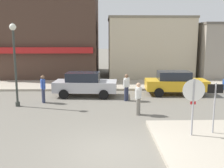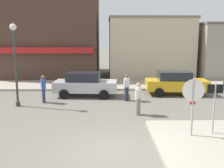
{
  "view_description": "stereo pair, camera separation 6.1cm",
  "coord_description": "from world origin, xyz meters",
  "px_view_note": "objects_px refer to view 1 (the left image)",
  "views": [
    {
      "loc": [
        -0.32,
        -8.22,
        3.77
      ],
      "look_at": [
        0.02,
        4.5,
        1.5
      ],
      "focal_mm": 42.0,
      "sensor_mm": 36.0,
      "label": 1
    },
    {
      "loc": [
        -0.26,
        -8.22,
        3.77
      ],
      "look_at": [
        0.02,
        4.5,
        1.5
      ],
      "focal_mm": 42.0,
      "sensor_mm": 36.0,
      "label": 2
    }
  ],
  "objects_px": {
    "pedestrian_crossing_far": "(138,98)",
    "pedestrian_kerb_side": "(126,87)",
    "pedestrian_crossing_near": "(43,88)",
    "stop_sign": "(193,100)",
    "parked_car_nearest": "(85,84)",
    "lamp_post": "(14,53)",
    "one_way_sign": "(215,103)",
    "parked_car_second": "(175,83)"
  },
  "relations": [
    {
      "from": "lamp_post",
      "to": "pedestrian_crossing_far",
      "type": "xyz_separation_m",
      "value": [
        6.48,
        -1.79,
        -2.09
      ]
    },
    {
      "from": "lamp_post",
      "to": "pedestrian_crossing_far",
      "type": "bearing_deg",
      "value": -15.42
    },
    {
      "from": "one_way_sign",
      "to": "parked_car_second",
      "type": "height_order",
      "value": "one_way_sign"
    },
    {
      "from": "parked_car_second",
      "to": "pedestrian_crossing_far",
      "type": "xyz_separation_m",
      "value": [
        -3.05,
        -4.57,
        0.06
      ]
    },
    {
      "from": "stop_sign",
      "to": "lamp_post",
      "type": "distance_m",
      "value": 9.6
    },
    {
      "from": "pedestrian_crossing_far",
      "to": "pedestrian_kerb_side",
      "type": "distance_m",
      "value": 2.94
    },
    {
      "from": "pedestrian_crossing_near",
      "to": "one_way_sign",
      "type": "bearing_deg",
      "value": -35.53
    },
    {
      "from": "pedestrian_crossing_far",
      "to": "pedestrian_crossing_near",
      "type": "bearing_deg",
      "value": 153.88
    },
    {
      "from": "stop_sign",
      "to": "pedestrian_kerb_side",
      "type": "distance_m",
      "value": 6.44
    },
    {
      "from": "lamp_post",
      "to": "pedestrian_crossing_near",
      "type": "xyz_separation_m",
      "value": [
        1.25,
        0.78,
        -2.09
      ]
    },
    {
      "from": "one_way_sign",
      "to": "pedestrian_crossing_near",
      "type": "distance_m",
      "value": 9.52
    },
    {
      "from": "parked_car_nearest",
      "to": "lamp_post",
      "type": "bearing_deg",
      "value": -145.62
    },
    {
      "from": "pedestrian_crossing_far",
      "to": "stop_sign",
      "type": "bearing_deg",
      "value": -63.0
    },
    {
      "from": "pedestrian_crossing_near",
      "to": "pedestrian_crossing_far",
      "type": "bearing_deg",
      "value": -26.12
    },
    {
      "from": "pedestrian_crossing_near",
      "to": "parked_car_nearest",
      "type": "bearing_deg",
      "value": 35.76
    },
    {
      "from": "stop_sign",
      "to": "parked_car_nearest",
      "type": "distance_m",
      "value": 8.7
    },
    {
      "from": "one_way_sign",
      "to": "stop_sign",
      "type": "bearing_deg",
      "value": -166.7
    },
    {
      "from": "pedestrian_crossing_far",
      "to": "lamp_post",
      "type": "bearing_deg",
      "value": 164.58
    },
    {
      "from": "one_way_sign",
      "to": "lamp_post",
      "type": "distance_m",
      "value": 10.3
    },
    {
      "from": "parked_car_second",
      "to": "one_way_sign",
      "type": "bearing_deg",
      "value": -94.14
    },
    {
      "from": "one_way_sign",
      "to": "pedestrian_crossing_far",
      "type": "height_order",
      "value": "one_way_sign"
    },
    {
      "from": "lamp_post",
      "to": "pedestrian_crossing_far",
      "type": "height_order",
      "value": "lamp_post"
    },
    {
      "from": "one_way_sign",
      "to": "parked_car_nearest",
      "type": "xyz_separation_m",
      "value": [
        -5.44,
        7.18,
        -0.52
      ]
    },
    {
      "from": "pedestrian_crossing_far",
      "to": "parked_car_second",
      "type": "bearing_deg",
      "value": 56.22
    },
    {
      "from": "stop_sign",
      "to": "parked_car_second",
      "type": "relative_size",
      "value": 0.56
    },
    {
      "from": "parked_car_second",
      "to": "pedestrian_crossing_near",
      "type": "xyz_separation_m",
      "value": [
        -8.28,
        -2.0,
        0.06
      ]
    },
    {
      "from": "parked_car_nearest",
      "to": "pedestrian_crossing_near",
      "type": "distance_m",
      "value": 2.83
    },
    {
      "from": "one_way_sign",
      "to": "lamp_post",
      "type": "bearing_deg",
      "value": 152.15
    },
    {
      "from": "one_way_sign",
      "to": "parked_car_nearest",
      "type": "bearing_deg",
      "value": 127.14
    },
    {
      "from": "parked_car_nearest",
      "to": "pedestrian_crossing_near",
      "type": "height_order",
      "value": "pedestrian_crossing_near"
    },
    {
      "from": "parked_car_nearest",
      "to": "pedestrian_crossing_far",
      "type": "bearing_deg",
      "value": -55.24
    },
    {
      "from": "stop_sign",
      "to": "pedestrian_crossing_near",
      "type": "xyz_separation_m",
      "value": [
        -6.84,
        5.74,
        -0.65
      ]
    },
    {
      "from": "parked_car_nearest",
      "to": "pedestrian_kerb_side",
      "type": "bearing_deg",
      "value": -26.6
    },
    {
      "from": "one_way_sign",
      "to": "lamp_post",
      "type": "height_order",
      "value": "lamp_post"
    },
    {
      "from": "pedestrian_crossing_far",
      "to": "pedestrian_kerb_side",
      "type": "xyz_separation_m",
      "value": [
        -0.34,
        2.92,
        0.0
      ]
    },
    {
      "from": "lamp_post",
      "to": "pedestrian_crossing_near",
      "type": "distance_m",
      "value": 2.56
    },
    {
      "from": "lamp_post",
      "to": "parked_car_nearest",
      "type": "height_order",
      "value": "lamp_post"
    },
    {
      "from": "lamp_post",
      "to": "pedestrian_kerb_side",
      "type": "bearing_deg",
      "value": 10.5
    },
    {
      "from": "lamp_post",
      "to": "pedestrian_crossing_near",
      "type": "bearing_deg",
      "value": 31.73
    },
    {
      "from": "lamp_post",
      "to": "parked_car_second",
      "type": "bearing_deg",
      "value": 16.25
    },
    {
      "from": "lamp_post",
      "to": "parked_car_nearest",
      "type": "distance_m",
      "value": 4.81
    },
    {
      "from": "parked_car_nearest",
      "to": "pedestrian_crossing_near",
      "type": "bearing_deg",
      "value": -144.24
    }
  ]
}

